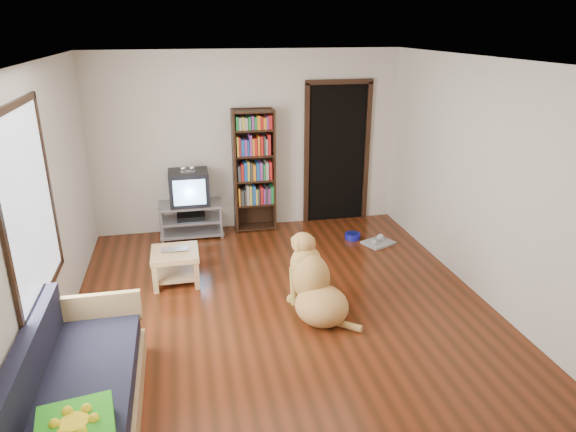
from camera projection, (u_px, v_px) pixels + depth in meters
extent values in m
plane|color=#58220F|center=(283.00, 306.00, 5.66)|extent=(5.00, 5.00, 0.00)
plane|color=white|center=(281.00, 60.00, 4.74)|extent=(5.00, 5.00, 0.00)
plane|color=beige|center=(248.00, 142.00, 7.49)|extent=(4.50, 0.00, 4.50)
plane|color=beige|center=(369.00, 328.00, 2.91)|extent=(4.50, 0.00, 4.50)
plane|color=beige|center=(45.00, 209.00, 4.76)|extent=(0.00, 5.00, 5.00)
plane|color=beige|center=(482.00, 181.00, 5.64)|extent=(0.00, 5.00, 5.00)
cube|color=green|center=(76.00, 431.00, 3.24)|extent=(0.54, 0.54, 0.16)
imported|color=silver|center=(175.00, 251.00, 6.02)|extent=(0.33, 0.22, 0.03)
cylinder|color=#151595|center=(353.00, 236.00, 7.41)|extent=(0.22, 0.22, 0.08)
cube|color=#979797|center=(378.00, 243.00, 7.25)|extent=(0.49, 0.45, 0.03)
cube|color=white|center=(29.00, 207.00, 4.24)|extent=(0.02, 1.30, 1.60)
cube|color=black|center=(11.00, 106.00, 3.95)|extent=(0.03, 1.42, 0.06)
cube|color=black|center=(46.00, 294.00, 4.53)|extent=(0.03, 1.42, 0.06)
cube|color=black|center=(4.00, 239.00, 3.60)|extent=(0.03, 0.06, 1.70)
cube|color=black|center=(48.00, 183.00, 4.88)|extent=(0.03, 0.06, 1.70)
cube|color=black|center=(337.00, 154.00, 7.83)|extent=(0.90, 0.02, 2.10)
cube|color=black|center=(306.00, 156.00, 7.72)|extent=(0.07, 0.05, 2.14)
cube|color=black|center=(367.00, 153.00, 7.91)|extent=(0.07, 0.05, 2.14)
cube|color=black|center=(339.00, 82.00, 7.43)|extent=(1.03, 0.05, 0.07)
cube|color=#99999E|center=(190.00, 205.00, 7.37)|extent=(0.90, 0.45, 0.04)
cube|color=#99999E|center=(191.00, 220.00, 7.45)|extent=(0.86, 0.42, 0.03)
cube|color=#99999E|center=(192.00, 232.00, 7.52)|extent=(0.90, 0.45, 0.04)
cylinder|color=#99999E|center=(161.00, 227.00, 7.19)|extent=(0.04, 0.04, 0.50)
cylinder|color=#99999E|center=(221.00, 222.00, 7.35)|extent=(0.04, 0.04, 0.50)
cylinder|color=#99999E|center=(162.00, 217.00, 7.56)|extent=(0.04, 0.04, 0.50)
cylinder|color=#99999E|center=(219.00, 213.00, 7.72)|extent=(0.04, 0.04, 0.50)
cube|color=black|center=(191.00, 216.00, 7.44)|extent=(0.40, 0.30, 0.07)
cube|color=black|center=(189.00, 187.00, 7.28)|extent=(0.55, 0.48, 0.48)
cube|color=black|center=(189.00, 183.00, 7.46)|extent=(0.40, 0.14, 0.36)
cube|color=#8CBFF2|center=(190.00, 193.00, 7.06)|extent=(0.44, 0.02, 0.36)
cube|color=silver|center=(188.00, 171.00, 7.15)|extent=(0.20, 0.07, 0.02)
sphere|color=silver|center=(183.00, 168.00, 7.12)|extent=(0.09, 0.09, 0.09)
sphere|color=silver|center=(192.00, 168.00, 7.14)|extent=(0.09, 0.09, 0.09)
cube|color=black|center=(235.00, 172.00, 7.44)|extent=(0.03, 0.30, 1.80)
cube|color=black|center=(273.00, 170.00, 7.55)|extent=(0.03, 0.30, 1.80)
cube|color=black|center=(253.00, 169.00, 7.62)|extent=(0.60, 0.02, 1.80)
cube|color=black|center=(255.00, 226.00, 7.80)|extent=(0.56, 0.28, 0.02)
cube|color=black|center=(255.00, 203.00, 7.67)|extent=(0.56, 0.28, 0.03)
cube|color=black|center=(254.00, 180.00, 7.54)|extent=(0.56, 0.28, 0.02)
cube|color=black|center=(254.00, 155.00, 7.41)|extent=(0.56, 0.28, 0.02)
cube|color=black|center=(253.00, 130.00, 7.28)|extent=(0.56, 0.28, 0.02)
cube|color=black|center=(253.00, 111.00, 7.19)|extent=(0.56, 0.28, 0.02)
cube|color=tan|center=(87.00, 410.00, 3.98)|extent=(0.80, 1.80, 0.22)
cube|color=#1E1E2D|center=(83.00, 386.00, 3.90)|extent=(0.74, 1.74, 0.18)
cube|color=#1E1E2D|center=(29.00, 362.00, 3.74)|extent=(0.12, 1.74, 0.40)
cube|color=tan|center=(96.00, 309.00, 4.63)|extent=(0.80, 0.06, 0.30)
cube|color=tan|center=(175.00, 254.00, 6.06)|extent=(0.55, 0.55, 0.06)
cube|color=tan|center=(177.00, 274.00, 6.16)|extent=(0.45, 0.45, 0.03)
cube|color=#D9B66F|center=(155.00, 280.00, 5.87)|extent=(0.06, 0.06, 0.34)
cube|color=tan|center=(197.00, 276.00, 5.96)|extent=(0.06, 0.06, 0.34)
cube|color=tan|center=(156.00, 262.00, 6.30)|extent=(0.06, 0.06, 0.34)
cube|color=tan|center=(195.00, 259.00, 6.39)|extent=(0.06, 0.06, 0.34)
ellipsoid|color=#CA834D|center=(322.00, 306.00, 5.33)|extent=(0.70, 0.73, 0.41)
ellipsoid|color=tan|center=(311.00, 278.00, 5.43)|extent=(0.50, 0.53, 0.54)
ellipsoid|color=#D9A353|center=(306.00, 263.00, 5.48)|extent=(0.42, 0.40, 0.38)
ellipsoid|color=#B89747|center=(303.00, 243.00, 5.46)|extent=(0.32, 0.34, 0.24)
ellipsoid|color=tan|center=(297.00, 241.00, 5.57)|extent=(0.16, 0.23, 0.10)
sphere|color=black|center=(293.00, 238.00, 5.65)|extent=(0.05, 0.05, 0.05)
ellipsoid|color=tan|center=(298.00, 247.00, 5.38)|extent=(0.08, 0.10, 0.16)
ellipsoid|color=#B79146|center=(313.00, 244.00, 5.47)|extent=(0.08, 0.10, 0.16)
cylinder|color=#B39445|center=(294.00, 286.00, 5.63)|extent=(0.12, 0.15, 0.44)
cylinder|color=tan|center=(307.00, 282.00, 5.71)|extent=(0.12, 0.15, 0.44)
sphere|color=tan|center=(292.00, 299.00, 5.75)|extent=(0.11, 0.11, 0.11)
sphere|color=#D9A253|center=(305.00, 296.00, 5.82)|extent=(0.11, 0.11, 0.11)
cylinder|color=tan|center=(345.00, 325.00, 5.25)|extent=(0.33, 0.32, 0.09)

